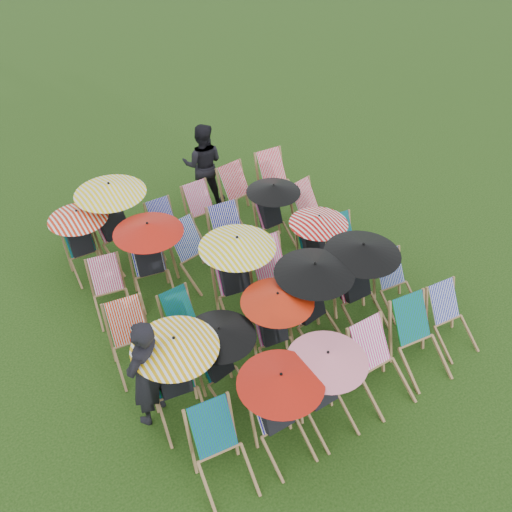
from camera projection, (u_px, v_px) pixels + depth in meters
ground at (257, 308)px, 9.26m from camera, size 100.00×100.00×0.00m
deckchair_0 at (222, 454)px, 6.68m from camera, size 0.74×0.95×0.96m
deckchair_1 at (281, 412)px, 6.91m from camera, size 1.06×1.10×1.25m
deckchair_2 at (327, 389)px, 7.21m from camera, size 1.03×1.06×1.22m
deckchair_3 at (382, 366)px, 7.68m from camera, size 0.68×0.93×1.00m
deckchair_4 at (421, 340)px, 8.03m from camera, size 0.78×1.00×1.00m
deckchair_5 at (453, 320)px, 8.44m from camera, size 0.67×0.87×0.88m
deckchair_6 at (177, 378)px, 7.27m from camera, size 1.12×1.19×1.33m
deckchair_7 at (223, 362)px, 7.59m from camera, size 0.98×1.05×1.16m
deckchair_8 at (277, 328)px, 8.02m from camera, size 1.02×1.09×1.22m
deckchair_9 at (315, 302)px, 8.31m from camera, size 1.16×1.24×1.38m
deckchair_10 at (361, 282)px, 8.66m from camera, size 1.15×1.20×1.37m
deckchair_11 at (397, 285)px, 9.05m from camera, size 0.66×0.85×0.86m
deckchair_12 at (133, 342)px, 8.06m from camera, size 0.75×0.95×0.94m
deckchair_13 at (186, 323)px, 8.42m from camera, size 0.57×0.78×0.82m
deckchair_14 at (238, 276)px, 8.75m from camera, size 1.17×1.25×1.39m
deckchair_15 at (276, 276)px, 9.10m from camera, size 0.75×0.98×1.00m
deckchair_16 at (318, 246)px, 9.53m from camera, size 0.98×1.04×1.16m
deckchair_17 at (346, 244)px, 9.87m from camera, size 0.67×0.85×0.84m
deckchair_18 at (110, 291)px, 8.93m from camera, size 0.71×0.89×0.86m
deckchair_19 at (151, 259)px, 9.13m from camera, size 1.11×1.19×1.32m
deckchair_20 at (196, 254)px, 9.57m from camera, size 0.78×0.98×0.97m
deckchair_21 at (233, 239)px, 9.87m from camera, size 0.75×0.97×0.98m
deckchair_22 at (274, 213)px, 10.27m from camera, size 0.97×1.01×1.15m
deckchair_23 at (314, 211)px, 10.59m from camera, size 0.74×0.93×0.92m
deckchair_24 at (82, 241)px, 9.61m from camera, size 0.99×1.04×1.18m
deckchair_25 at (116, 221)px, 9.83m from camera, size 1.22×1.32×1.44m
deckchair_26 at (167, 227)px, 10.28m from camera, size 0.56×0.77×0.82m
deckchair_27 at (205, 212)px, 10.60m from camera, size 0.59×0.82×0.88m
deckchair_28 at (243, 194)px, 10.98m from camera, size 0.73×0.95×0.97m
deckchair_29 at (278, 180)px, 11.36m from camera, size 0.72×0.95×0.98m
person_left at (146, 373)px, 7.14m from camera, size 0.74×0.67×1.70m
person_rear at (203, 164)px, 11.17m from camera, size 1.03×0.99×1.68m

